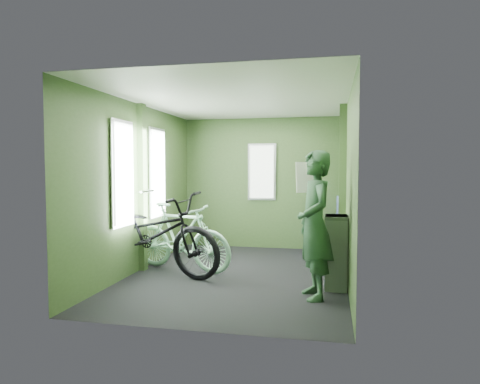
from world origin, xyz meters
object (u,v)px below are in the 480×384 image
(passenger, at_px, (315,224))
(waste_box, at_px, (336,252))
(bench_seat, at_px, (327,239))
(bicycle_mint, at_px, (181,271))
(bicycle_black, at_px, (153,274))

(passenger, xyz_separation_m, waste_box, (0.24, 0.42, -0.38))
(bench_seat, bearing_deg, bicycle_mint, -146.75)
(bicycle_black, xyz_separation_m, bicycle_mint, (0.29, 0.26, 0.00))
(bicycle_black, relative_size, passenger, 1.29)
(waste_box, bearing_deg, passenger, -119.62)
(bicycle_mint, bearing_deg, passenger, -98.93)
(passenger, height_order, bench_seat, passenger)
(passenger, xyz_separation_m, bench_seat, (0.12, 2.26, -0.53))
(waste_box, bearing_deg, bench_seat, 93.54)
(bicycle_mint, distance_m, waste_box, 2.18)
(bicycle_black, relative_size, waste_box, 2.40)
(waste_box, relative_size, bench_seat, 0.91)
(bicycle_mint, xyz_separation_m, passenger, (1.85, -0.85, 0.81))
(bicycle_black, bearing_deg, bench_seat, -37.42)
(bicycle_mint, relative_size, passenger, 0.98)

